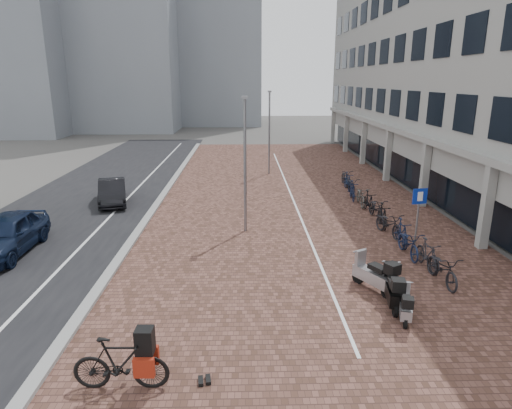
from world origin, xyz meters
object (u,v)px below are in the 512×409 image
object	(u,v)px
hero_bike	(121,363)
parking_sign	(418,212)
car_dark	(112,192)
scooter_back	(405,304)
car_navy	(6,234)
scooter_mid	(393,288)
scooter_front	(374,274)

from	to	relation	value
hero_bike	parking_sign	world-z (taller)	parking_sign
car_dark	scooter_back	size ratio (longest dim) A/B	2.84
car_dark	scooter_back	xyz separation A→B (m)	(11.42, -12.25, -0.17)
car_navy	scooter_mid	world-z (taller)	car_navy
car_navy	parking_sign	size ratio (longest dim) A/B	1.67
hero_bike	scooter_front	world-z (taller)	hero_bike
hero_bike	parking_sign	distance (m)	11.30
car_navy	car_dark	xyz separation A→B (m)	(1.99, 7.02, -0.13)
car_navy	scooter_front	distance (m)	13.49
hero_bike	scooter_back	size ratio (longest dim) A/B	1.51
scooter_mid	parking_sign	xyz separation A→B (m)	(1.95, 3.48, 1.24)
hero_bike	car_dark	bearing A→B (deg)	17.91
car_dark	parking_sign	distance (m)	15.56
car_navy	car_dark	world-z (taller)	car_navy
hero_bike	scooter_mid	distance (m)	7.72
scooter_mid	hero_bike	bearing A→B (deg)	-144.25
scooter_mid	scooter_back	xyz separation A→B (m)	(0.10, -0.74, -0.12)
scooter_back	parking_sign	world-z (taller)	parking_sign
car_dark	parking_sign	bearing A→B (deg)	-46.35
car_dark	scooter_front	distance (m)	15.26
hero_bike	car_navy	bearing A→B (deg)	40.51
car_navy	hero_bike	size ratio (longest dim) A/B	2.17
car_dark	scooter_front	size ratio (longest dim) A/B	2.22
car_dark	hero_bike	size ratio (longest dim) A/B	1.88
car_navy	scooter_mid	bearing A→B (deg)	-19.32
hero_bike	parking_sign	bearing A→B (deg)	-50.80
car_navy	scooter_back	size ratio (longest dim) A/B	3.29
hero_bike	parking_sign	xyz separation A→B (m)	(8.89, 6.87, 1.19)
hero_bike	scooter_mid	xyz separation A→B (m)	(6.94, 3.39, -0.05)
scooter_front	scooter_mid	xyz separation A→B (m)	(0.29, -0.96, -0.01)
scooter_back	parking_sign	bearing A→B (deg)	82.11
car_navy	scooter_mid	distance (m)	14.05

